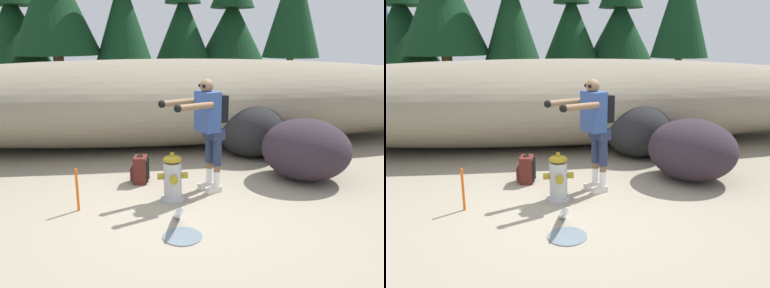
{
  "view_description": "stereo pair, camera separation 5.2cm",
  "coord_description": "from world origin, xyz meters",
  "views": [
    {
      "loc": [
        -0.75,
        -5.17,
        2.27
      ],
      "look_at": [
        0.09,
        0.5,
        0.75
      ],
      "focal_mm": 36.96,
      "sensor_mm": 36.0,
      "label": 1
    },
    {
      "loc": [
        -0.69,
        -5.18,
        2.27
      ],
      "look_at": [
        0.09,
        0.5,
        0.75
      ],
      "focal_mm": 36.96,
      "sensor_mm": 36.0,
      "label": 2
    }
  ],
  "objects": [
    {
      "name": "dirt_embankment",
      "position": [
        0.0,
        3.54,
        0.93
      ],
      "size": [
        16.92,
        3.2,
        1.86
      ],
      "primitive_type": "ellipsoid",
      "color": "gray",
      "rests_on": "ground_plane"
    },
    {
      "name": "pine_tree_far_left",
      "position": [
        -4.86,
        10.05,
        3.01
      ],
      "size": [
        2.82,
        2.82,
        5.77
      ],
      "color": "#47331E",
      "rests_on": "ground_plane"
    },
    {
      "name": "boulder_mid",
      "position": [
        2.03,
        0.77,
        0.51
      ],
      "size": [
        1.94,
        1.92,
        1.02
      ],
      "primitive_type": "ellipsoid",
      "rotation": [
        0.0,
        0.0,
        5.57
      ],
      "color": "#2D232C",
      "rests_on": "ground_plane"
    },
    {
      "name": "pine_tree_center",
      "position": [
        -1.01,
        8.66,
        3.36
      ],
      "size": [
        2.19,
        2.19,
        6.58
      ],
      "color": "#47331E",
      "rests_on": "ground_plane"
    },
    {
      "name": "utility_worker",
      "position": [
        0.33,
        0.45,
        1.09
      ],
      "size": [
        1.04,
        0.76,
        1.72
      ],
      "rotation": [
        0.0,
        0.0,
        -2.72
      ],
      "color": "beige",
      "rests_on": "ground_plane"
    },
    {
      "name": "hydrant_water_jet",
      "position": [
        -0.23,
        -0.56,
        0.05
      ],
      "size": [
        0.47,
        1.23,
        0.7
      ],
      "color": "silver",
      "rests_on": "ground_plane"
    },
    {
      "name": "spare_backpack",
      "position": [
        -0.69,
        0.99,
        0.22
      ],
      "size": [
        0.32,
        0.33,
        0.47
      ],
      "rotation": [
        0.0,
        0.0,
        2.98
      ],
      "color": "#511E19",
      "rests_on": "ground_plane"
    },
    {
      "name": "survey_stake",
      "position": [
        -1.55,
        0.01,
        0.3
      ],
      "size": [
        0.04,
        0.04,
        0.6
      ],
      "primitive_type": "cylinder",
      "color": "#E55914",
      "rests_on": "ground_plane"
    },
    {
      "name": "fire_hydrant",
      "position": [
        -0.23,
        0.19,
        0.33
      ],
      "size": [
        0.44,
        0.39,
        0.72
      ],
      "color": "#B2B2B7",
      "rests_on": "ground_plane"
    },
    {
      "name": "pine_tree_right",
      "position": [
        1.22,
        10.47,
        3.22
      ],
      "size": [
        2.13,
        2.13,
        5.69
      ],
      "color": "#47331E",
      "rests_on": "ground_plane"
    },
    {
      "name": "boulder_large",
      "position": [
        1.52,
        2.25,
        0.54
      ],
      "size": [
        1.83,
        1.88,
        1.08
      ],
      "primitive_type": "ellipsoid",
      "rotation": [
        0.0,
        0.0,
        2.15
      ],
      "color": "black",
      "rests_on": "ground_plane"
    },
    {
      "name": "pine_tree_far_right",
      "position": [
        3.23,
        10.82,
        3.1
      ],
      "size": [
        2.69,
        2.69,
        5.57
      ],
      "color": "#47331E",
      "rests_on": "ground_plane"
    },
    {
      "name": "boulder_small",
      "position": [
        2.38,
        1.89,
        0.26
      ],
      "size": [
        1.04,
        1.03,
        0.53
      ],
      "primitive_type": "ellipsoid",
      "rotation": [
        0.0,
        0.0,
        1.12
      ],
      "color": "#292027",
      "rests_on": "ground_plane"
    },
    {
      "name": "ground_plane",
      "position": [
        0.0,
        0.0,
        -0.02
      ],
      "size": [
        56.0,
        56.0,
        0.04
      ],
      "primitive_type": "cube",
      "color": "gray"
    }
  ]
}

